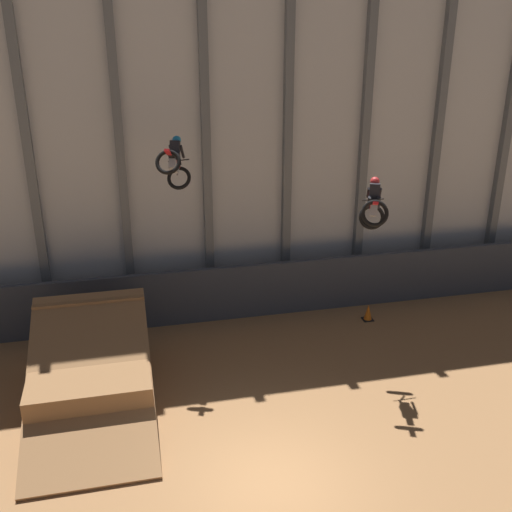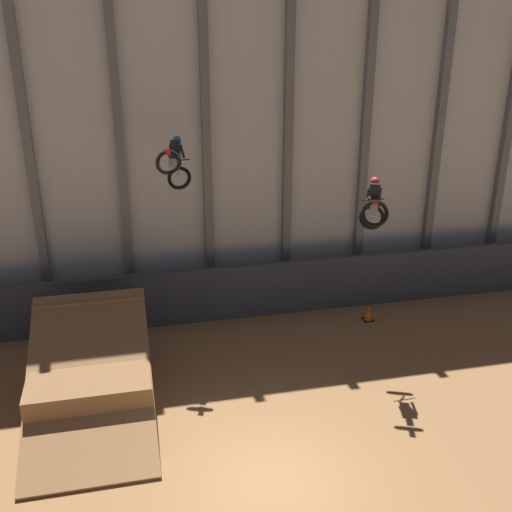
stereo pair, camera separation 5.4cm
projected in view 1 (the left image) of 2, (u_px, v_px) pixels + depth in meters
ground_plane at (272, 484)px, 13.52m from camera, size 60.00×60.00×0.00m
arena_back_wall at (206, 155)px, 19.85m from camera, size 32.00×0.40×11.11m
lower_barrier at (215, 294)px, 20.52m from camera, size 31.36×0.20×1.94m
dirt_ramp at (92, 368)px, 16.55m from camera, size 3.18×5.83×2.32m
rider_bike_left_air at (174, 163)px, 17.41m from camera, size 1.23×1.81×1.67m
rider_bike_right_air at (374, 207)px, 16.52m from camera, size 1.28×1.82×1.65m
traffic_cone_near_ramp at (368, 312)px, 20.76m from camera, size 0.36×0.36×0.58m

